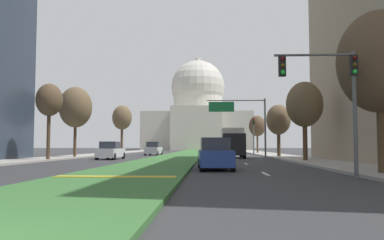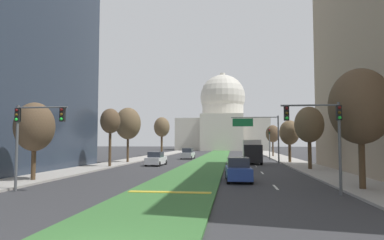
{
  "view_description": "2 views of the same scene",
  "coord_description": "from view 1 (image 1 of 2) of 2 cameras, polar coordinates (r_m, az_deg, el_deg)",
  "views": [
    {
      "loc": [
        3.65,
        -4.51,
        1.37
      ],
      "look_at": [
        1.51,
        41.79,
        4.35
      ],
      "focal_mm": 36.65,
      "sensor_mm": 36.0,
      "label": 1
    },
    {
      "loc": [
        3.54,
        -8.3,
        2.99
      ],
      "look_at": [
        -2.57,
        42.14,
        6.21
      ],
      "focal_mm": 31.6,
      "sensor_mm": 36.0,
      "label": 2
    }
  ],
  "objects": [
    {
      "name": "sidewalk_left",
      "position": [
        52.0,
        -14.9,
        -4.99
      ],
      "size": [
        4.0,
        101.4,
        0.15
      ],
      "primitive_type": "cube",
      "color": "#9E9991",
      "rests_on": "ground_plane"
    },
    {
      "name": "sedan_distant",
      "position": [
        53.94,
        -5.62,
        -4.22
      ],
      "size": [
        2.04,
        4.22,
        1.83
      ],
      "color": "#BCBCC1",
      "rests_on": "ground_plane"
    },
    {
      "name": "street_tree_right_mid",
      "position": [
        33.79,
        16.05,
        2.14
      ],
      "size": [
        3.02,
        3.02,
        6.64
      ],
      "color": "#4C3823",
      "rests_on": "ground_plane"
    },
    {
      "name": "traffic_light_far_right",
      "position": [
        53.09,
        8.96,
        -1.54
      ],
      "size": [
        0.28,
        0.35,
        5.2
      ],
      "color": "#515456",
      "rests_on": "ground_plane"
    },
    {
      "name": "street_tree_right_near",
      "position": [
        19.77,
        25.59,
        7.62
      ],
      "size": [
        3.72,
        3.72,
        7.47
      ],
      "color": "#4C3823",
      "rests_on": "ground_plane"
    },
    {
      "name": "box_truck_delivery",
      "position": [
        42.53,
        5.93,
        -3.25
      ],
      "size": [
        2.4,
        6.4,
        3.2
      ],
      "color": "black",
      "rests_on": "ground_plane"
    },
    {
      "name": "street_tree_left_mid",
      "position": [
        36.67,
        -20.06,
        2.64
      ],
      "size": [
        2.3,
        2.3,
        6.78
      ],
      "color": "#4C3823",
      "rests_on": "ground_plane"
    },
    {
      "name": "capitol_building",
      "position": [
        116.95,
        0.85,
        0.71
      ],
      "size": [
        31.13,
        25.88,
        27.61
      ],
      "color": "beige",
      "rests_on": "ground_plane"
    },
    {
      "name": "street_tree_right_far",
      "position": [
        44.62,
        12.47,
        -0.01
      ],
      "size": [
        2.7,
        2.7,
        5.9
      ],
      "color": "#4C3823",
      "rests_on": "ground_plane"
    },
    {
      "name": "overhead_guide_sign",
      "position": [
        43.4,
        7.37,
        0.73
      ],
      "size": [
        6.48,
        0.2,
        6.5
      ],
      "color": "#515456",
      "rests_on": "ground_plane"
    },
    {
      "name": "street_tree_left_distant",
      "position": [
        65.65,
        -10.15,
        0.3
      ],
      "size": [
        3.22,
        3.22,
        7.94
      ],
      "color": "#4C3823",
      "rests_on": "ground_plane"
    },
    {
      "name": "grass_median",
      "position": [
        55.34,
        -1.14,
        -5.03
      ],
      "size": [
        5.18,
        101.4,
        0.14
      ],
      "primitive_type": "cube",
      "color": "#386B33",
      "rests_on": "ground_plane"
    },
    {
      "name": "sedan_lead_stopped",
      "position": [
        21.94,
        3.38,
        -5.08
      ],
      "size": [
        2.05,
        4.3,
        1.78
      ],
      "color": "navy",
      "rests_on": "ground_plane"
    },
    {
      "name": "sedan_midblock",
      "position": [
        38.61,
        -11.76,
        -4.45
      ],
      "size": [
        1.99,
        4.28,
        1.71
      ],
      "color": "silver",
      "rests_on": "ground_plane"
    },
    {
      "name": "street_tree_left_far",
      "position": [
        44.26,
        -16.58,
        1.77
      ],
      "size": [
        3.53,
        3.53,
        7.68
      ],
      "color": "#4C3823",
      "rests_on": "ground_plane"
    },
    {
      "name": "median_curb_nose",
      "position": [
        15.48,
        -11.1,
        -8.09
      ],
      "size": [
        4.67,
        0.5,
        0.04
      ],
      "primitive_type": "cube",
      "color": "gold",
      "rests_on": "grass_median"
    },
    {
      "name": "lane_dashes_right",
      "position": [
        41.73,
        6.3,
        -5.53
      ],
      "size": [
        0.16,
        44.41,
        0.01
      ],
      "color": "silver",
      "rests_on": "ground_plane"
    },
    {
      "name": "sidewalk_right",
      "position": [
        50.29,
        12.24,
        -5.07
      ],
      "size": [
        4.0,
        101.4,
        0.15
      ],
      "primitive_type": "cube",
      "color": "#9E9991",
      "rests_on": "ground_plane"
    },
    {
      "name": "ground_plane",
      "position": [
        60.97,
        -0.79,
        -4.97
      ],
      "size": [
        260.0,
        260.0,
        0.0
      ],
      "primitive_type": "plane",
      "color": "#333335"
    },
    {
      "name": "street_tree_right_distant",
      "position": [
        64.56,
        9.47,
        -0.89
      ],
      "size": [
        2.71,
        2.71,
        6.19
      ],
      "color": "#4C3823",
      "rests_on": "ground_plane"
    },
    {
      "name": "traffic_light_near_right",
      "position": [
        16.92,
        19.85,
        4.79
      ],
      "size": [
        3.34,
        0.35,
        5.2
      ],
      "color": "#515456",
      "rests_on": "ground_plane"
    }
  ]
}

